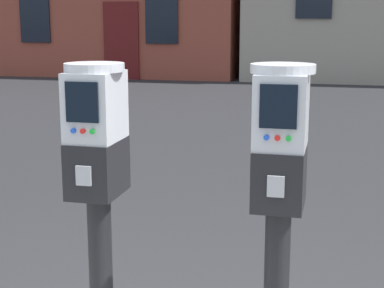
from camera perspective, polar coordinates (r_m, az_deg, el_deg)
parking_meter_near_kerb at (r=2.28m, az=-8.81°, el=-3.21°), size 0.22×0.25×1.37m
parking_meter_twin_adjacent at (r=2.12m, az=8.17°, el=-4.18°), size 0.22×0.25×1.38m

